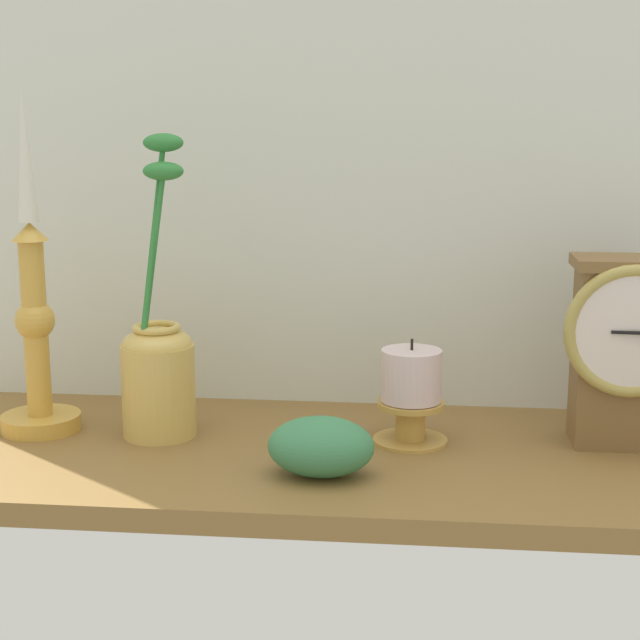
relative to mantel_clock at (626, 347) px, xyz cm
name	(u,v)px	position (x,y,z in cm)	size (l,w,h in cm)	color
ground_plane	(322,459)	(-31.81, -4.62, -12.00)	(100.00, 36.00, 2.40)	brown
back_wall	(338,135)	(-31.81, 13.88, 21.70)	(120.00, 2.00, 65.00)	silver
mantel_clock	(626,347)	(0.00, 0.00, 0.00)	(13.96, 8.27, 20.29)	brown
candlestick_tall_left	(35,325)	(-63.95, -1.52, 1.30)	(8.87, 8.87, 38.10)	gold
brass_vase_jar	(158,365)	(-50.07, -1.85, -2.83)	(8.10, 8.10, 32.94)	#D4B055
pillar_candle_front	(411,393)	(-22.46, -1.43, -5.26)	(8.10, 8.10, 11.48)	gold
ivy_sprig	(321,447)	(-31.04, -12.59, -7.81)	(10.54, 7.38, 5.97)	#3D8252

